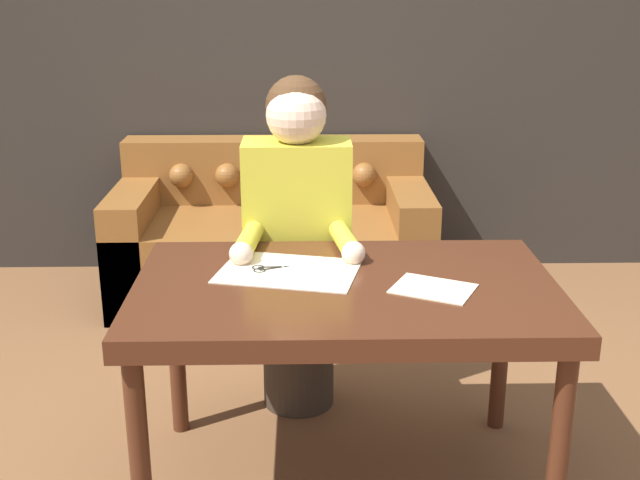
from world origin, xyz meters
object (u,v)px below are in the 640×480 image
dining_table (345,305)px  scissors (274,268)px  couch (273,240)px  person (297,245)px

dining_table → scissors: scissors is taller
couch → person: size_ratio=1.25×
dining_table → person: person is taller
dining_table → couch: couch is taller
dining_table → scissors: (-0.23, 0.13, 0.08)m
couch → person: 1.27m
dining_table → scissors: size_ratio=5.88×
couch → scissors: couch is taller
couch → person: bearing=-83.4°
scissors → dining_table: bearing=-29.4°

